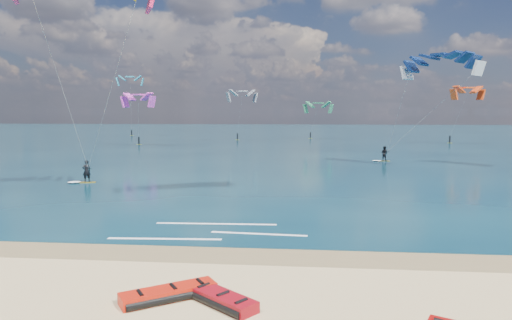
{
  "coord_description": "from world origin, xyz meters",
  "views": [
    {
      "loc": [
        5.24,
        -15.53,
        6.01
      ],
      "look_at": [
        3.04,
        8.0,
        3.52
      ],
      "focal_mm": 32.0,
      "sensor_mm": 36.0,
      "label": 1
    }
  ],
  "objects": [
    {
      "name": "sea",
      "position": [
        0.0,
        104.0,
        0.02
      ],
      "size": [
        320.0,
        200.0,
        0.04
      ],
      "primitive_type": "cube",
      "color": "#0A2939",
      "rests_on": "ground"
    },
    {
      "name": "distant_kites",
      "position": [
        -6.46,
        79.01,
        5.44
      ],
      "size": [
        77.64,
        34.2,
        14.5
      ],
      "color": "#E242C4",
      "rests_on": "ground"
    },
    {
      "name": "kitesurfer_main",
      "position": [
        -10.62,
        17.49,
        8.9
      ],
      "size": [
        11.91,
        10.46,
        17.51
      ],
      "rotation": [
        0.0,
        0.0,
        0.25
      ],
      "color": "gold",
      "rests_on": "sea"
    },
    {
      "name": "kitesurfer_far",
      "position": [
        18.11,
        37.84,
        7.05
      ],
      "size": [
        11.42,
        9.99,
        13.75
      ],
      "rotation": [
        0.0,
        0.0,
        -0.29
      ],
      "color": "gold",
      "rests_on": "sea"
    },
    {
      "name": "packed_kite_mid",
      "position": [
        2.83,
        -1.89,
        0.0
      ],
      "size": [
        3.0,
        2.74,
        0.42
      ],
      "primitive_type": null,
      "rotation": [
        0.0,
        0.0,
        -0.68
      ],
      "color": "#9D0A15",
      "rests_on": "ground"
    },
    {
      "name": "packed_kite_left",
      "position": [
        1.12,
        -1.67,
        0.0
      ],
      "size": [
        3.4,
        2.84,
        0.43
      ],
      "primitive_type": null,
      "rotation": [
        0.0,
        0.0,
        0.6
      ],
      "color": "red",
      "rests_on": "ground"
    },
    {
      "name": "shoreline_foam",
      "position": [
        0.97,
        6.58,
        0.04
      ],
      "size": [
        9.48,
        3.6,
        0.01
      ],
      "color": "white",
      "rests_on": "ground"
    },
    {
      "name": "ground",
      "position": [
        0.0,
        40.0,
        0.0
      ],
      "size": [
        320.0,
        320.0,
        0.0
      ],
      "primitive_type": "plane",
      "color": "tan",
      "rests_on": "ground"
    },
    {
      "name": "wet_sand_strip",
      "position": [
        0.0,
        3.0,
        0.0
      ],
      "size": [
        320.0,
        2.4,
        0.01
      ],
      "primitive_type": "cube",
      "color": "brown",
      "rests_on": "ground"
    }
  ]
}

